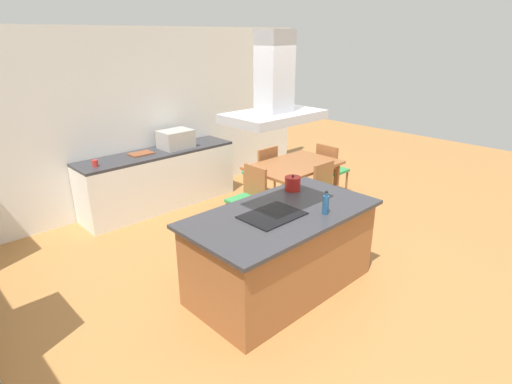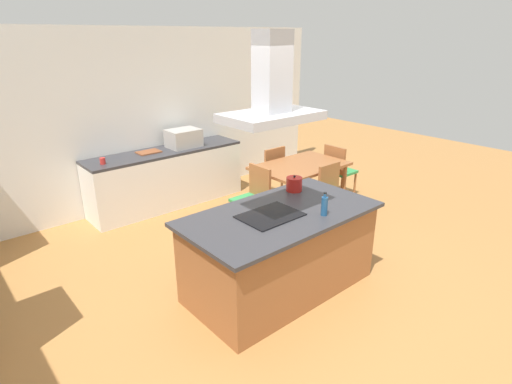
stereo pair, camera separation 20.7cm
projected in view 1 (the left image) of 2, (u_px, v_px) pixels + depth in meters
name	position (u px, v px, depth m)	size (l,w,h in m)	color
ground	(199.00, 240.00, 5.52)	(16.00, 16.00, 0.00)	#AD753D
wall_back	(125.00, 122.00, 6.22)	(7.20, 0.10, 2.70)	white
kitchen_island	(281.00, 250.00, 4.35)	(2.04, 1.09, 0.90)	#995B33
cooktop	(272.00, 215.00, 4.09)	(0.60, 0.44, 0.01)	black
tea_kettle	(293.00, 183.00, 4.74)	(0.23, 0.18, 0.19)	#B21E19
olive_oil_bottle	(326.00, 204.00, 4.10)	(0.06, 0.06, 0.24)	navy
back_counter	(160.00, 179.00, 6.48)	(2.49, 0.62, 0.90)	white
countertop_microwave	(176.00, 139.00, 6.49)	(0.50, 0.38, 0.28)	#B2AFAA
coffee_mug_red	(95.00, 163.00, 5.60)	(0.08, 0.08, 0.09)	red
cutting_board	(141.00, 154.00, 6.18)	(0.34, 0.24, 0.02)	brown
dining_table	(294.00, 169.00, 6.26)	(1.40, 0.90, 0.75)	#995B33
chair_facing_back_wall	(263.00, 169.00, 6.76)	(0.42, 0.42, 0.89)	#33934C
chair_at_right_end	(330.00, 167.00, 6.90)	(0.42, 0.42, 0.89)	#33934C
chair_at_left_end	(250.00, 194.00, 5.73)	(0.42, 0.42, 0.89)	#33934C
chair_facing_island	(329.00, 190.00, 5.87)	(0.42, 0.42, 0.89)	#33934C
range_hood	(274.00, 93.00, 3.66)	(0.90, 0.55, 0.78)	#ADADB2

